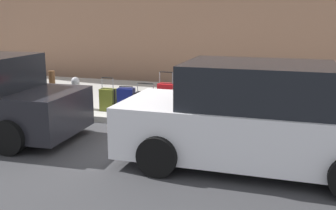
{
  "coord_description": "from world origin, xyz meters",
  "views": [
    {
      "loc": [
        -3.72,
        7.96,
        2.44
      ],
      "look_at": [
        -1.24,
        0.22,
        0.59
      ],
      "focal_mm": 42.47,
      "sensor_mm": 36.0,
      "label": 1
    }
  ],
  "objects_px": {
    "suitcase_silver_3": "(186,104)",
    "suitcase_navy_6": "(126,100)",
    "suitcase_teal_2": "(206,103)",
    "suitcase_olive_7": "(108,100)",
    "parked_car_white_0": "(256,119)",
    "bollard_post": "(53,89)",
    "suitcase_olive_0": "(254,110)",
    "suitcase_maroon_1": "(230,105)",
    "suitcase_black_5": "(146,103)",
    "parking_meter": "(312,85)",
    "fire_hydrant": "(76,92)",
    "suitcase_red_4": "(166,99)"
  },
  "relations": [
    {
      "from": "suitcase_silver_3",
      "to": "suitcase_navy_6",
      "type": "relative_size",
      "value": 1.2
    },
    {
      "from": "suitcase_teal_2",
      "to": "suitcase_navy_6",
      "type": "height_order",
      "value": "suitcase_teal_2"
    },
    {
      "from": "suitcase_teal_2",
      "to": "suitcase_olive_7",
      "type": "relative_size",
      "value": 1.09
    },
    {
      "from": "suitcase_silver_3",
      "to": "suitcase_olive_7",
      "type": "height_order",
      "value": "suitcase_olive_7"
    },
    {
      "from": "parked_car_white_0",
      "to": "bollard_post",
      "type": "bearing_deg",
      "value": -22.3
    },
    {
      "from": "parked_car_white_0",
      "to": "suitcase_olive_0",
      "type": "bearing_deg",
      "value": -83.71
    },
    {
      "from": "suitcase_olive_7",
      "to": "suitcase_navy_6",
      "type": "bearing_deg",
      "value": -174.73
    },
    {
      "from": "suitcase_olive_7",
      "to": "suitcase_maroon_1",
      "type": "bearing_deg",
      "value": -177.86
    },
    {
      "from": "suitcase_black_5",
      "to": "suitcase_navy_6",
      "type": "relative_size",
      "value": 1.17
    },
    {
      "from": "suitcase_olive_0",
      "to": "suitcase_teal_2",
      "type": "relative_size",
      "value": 0.62
    },
    {
      "from": "parking_meter",
      "to": "suitcase_navy_6",
      "type": "bearing_deg",
      "value": 3.86
    },
    {
      "from": "suitcase_black_5",
      "to": "fire_hydrant",
      "type": "height_order",
      "value": "fire_hydrant"
    },
    {
      "from": "suitcase_olive_0",
      "to": "suitcase_teal_2",
      "type": "xyz_separation_m",
      "value": [
        1.07,
        0.01,
        0.09
      ]
    },
    {
      "from": "suitcase_black_5",
      "to": "suitcase_teal_2",
      "type": "bearing_deg",
      "value": -177.75
    },
    {
      "from": "suitcase_maroon_1",
      "to": "suitcase_teal_2",
      "type": "distance_m",
      "value": 0.53
    },
    {
      "from": "parking_meter",
      "to": "suitcase_olive_7",
      "type": "bearing_deg",
      "value": 4.0
    },
    {
      "from": "fire_hydrant",
      "to": "parked_car_white_0",
      "type": "height_order",
      "value": "parked_car_white_0"
    },
    {
      "from": "suitcase_navy_6",
      "to": "fire_hydrant",
      "type": "distance_m",
      "value": 1.4
    },
    {
      "from": "suitcase_navy_6",
      "to": "parking_meter",
      "type": "relative_size",
      "value": 0.5
    },
    {
      "from": "suitcase_olive_0",
      "to": "parking_meter",
      "type": "xyz_separation_m",
      "value": [
        -1.18,
        -0.26,
        0.57
      ]
    },
    {
      "from": "suitcase_teal_2",
      "to": "suitcase_olive_7",
      "type": "distance_m",
      "value": 2.43
    },
    {
      "from": "suitcase_olive_0",
      "to": "suitcase_silver_3",
      "type": "height_order",
      "value": "suitcase_silver_3"
    },
    {
      "from": "suitcase_silver_3",
      "to": "parked_car_white_0",
      "type": "distance_m",
      "value": 3.01
    },
    {
      "from": "suitcase_navy_6",
      "to": "suitcase_black_5",
      "type": "bearing_deg",
      "value": 175.38
    },
    {
      "from": "suitcase_navy_6",
      "to": "suitcase_olive_0",
      "type": "bearing_deg",
      "value": -179.48
    },
    {
      "from": "suitcase_olive_0",
      "to": "suitcase_maroon_1",
      "type": "bearing_deg",
      "value": -4.25
    },
    {
      "from": "suitcase_silver_3",
      "to": "suitcase_navy_6",
      "type": "bearing_deg",
      "value": 4.05
    },
    {
      "from": "suitcase_silver_3",
      "to": "suitcase_black_5",
      "type": "bearing_deg",
      "value": 8.67
    },
    {
      "from": "suitcase_teal_2",
      "to": "suitcase_olive_7",
      "type": "height_order",
      "value": "suitcase_teal_2"
    },
    {
      "from": "suitcase_silver_3",
      "to": "fire_hydrant",
      "type": "xyz_separation_m",
      "value": [
        2.86,
        0.07,
        0.14
      ]
    },
    {
      "from": "suitcase_olive_0",
      "to": "suitcase_navy_6",
      "type": "relative_size",
      "value": 0.89
    },
    {
      "from": "suitcase_olive_7",
      "to": "bollard_post",
      "type": "relative_size",
      "value": 0.9
    },
    {
      "from": "suitcase_olive_0",
      "to": "parking_meter",
      "type": "bearing_deg",
      "value": -167.72
    },
    {
      "from": "suitcase_olive_0",
      "to": "bollard_post",
      "type": "bearing_deg",
      "value": 1.65
    },
    {
      "from": "suitcase_black_5",
      "to": "parked_car_white_0",
      "type": "relative_size",
      "value": 0.17
    },
    {
      "from": "fire_hydrant",
      "to": "parking_meter",
      "type": "xyz_separation_m",
      "value": [
        -5.6,
        -0.25,
        0.42
      ]
    },
    {
      "from": "suitcase_maroon_1",
      "to": "parked_car_white_0",
      "type": "relative_size",
      "value": 0.22
    },
    {
      "from": "suitcase_olive_0",
      "to": "bollard_post",
      "type": "height_order",
      "value": "bollard_post"
    },
    {
      "from": "suitcase_olive_0",
      "to": "suitcase_red_4",
      "type": "xyz_separation_m",
      "value": [
        2.02,
        0.03,
        0.12
      ]
    },
    {
      "from": "suitcase_black_5",
      "to": "parking_meter",
      "type": "distance_m",
      "value": 3.75
    },
    {
      "from": "suitcase_maroon_1",
      "to": "suitcase_silver_3",
      "type": "bearing_deg",
      "value": -2.03
    },
    {
      "from": "suitcase_black_5",
      "to": "parking_meter",
      "type": "bearing_deg",
      "value": -174.97
    },
    {
      "from": "suitcase_teal_2",
      "to": "suitcase_red_4",
      "type": "xyz_separation_m",
      "value": [
        0.95,
        0.02,
        0.03
      ]
    },
    {
      "from": "suitcase_teal_2",
      "to": "bollard_post",
      "type": "height_order",
      "value": "bollard_post"
    },
    {
      "from": "suitcase_maroon_1",
      "to": "bollard_post",
      "type": "relative_size",
      "value": 1.04
    },
    {
      "from": "bollard_post",
      "to": "parked_car_white_0",
      "type": "xyz_separation_m",
      "value": [
        -5.25,
        2.15,
        0.19
      ]
    },
    {
      "from": "suitcase_silver_3",
      "to": "fire_hydrant",
      "type": "height_order",
      "value": "fire_hydrant"
    },
    {
      "from": "suitcase_red_4",
      "to": "parking_meter",
      "type": "height_order",
      "value": "parking_meter"
    },
    {
      "from": "suitcase_silver_3",
      "to": "suitcase_red_4",
      "type": "xyz_separation_m",
      "value": [
        0.45,
        0.11,
        0.11
      ]
    },
    {
      "from": "suitcase_red_4",
      "to": "parking_meter",
      "type": "xyz_separation_m",
      "value": [
        -3.19,
        -0.29,
        0.45
      ]
    }
  ]
}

